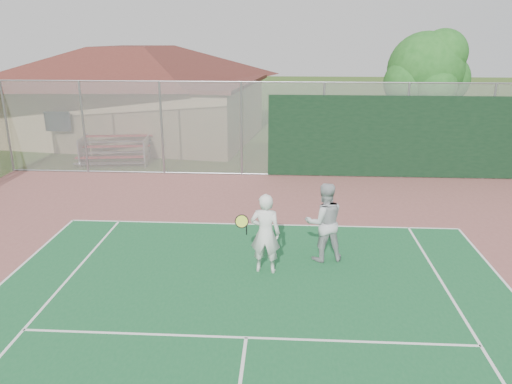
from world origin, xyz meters
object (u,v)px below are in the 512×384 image
(bleachers, at_px, (115,149))
(clubhouse, at_px, (135,84))
(player_grey_back, at_px, (324,223))
(player_white_front, at_px, (265,234))
(tree, at_px, (427,73))

(bleachers, bearing_deg, clubhouse, 87.21)
(bleachers, xyz_separation_m, player_grey_back, (8.02, -8.86, 0.40))
(bleachers, bearing_deg, player_white_front, -62.85)
(player_white_front, distance_m, player_grey_back, 1.54)
(clubhouse, relative_size, player_white_front, 7.28)
(player_grey_back, bearing_deg, clubhouse, -70.29)
(bleachers, distance_m, player_white_front, 11.67)
(clubhouse, distance_m, bleachers, 5.32)
(player_grey_back, bearing_deg, player_white_front, 15.61)
(player_grey_back, bearing_deg, tree, -126.10)
(player_white_front, bearing_deg, bleachers, -49.60)
(player_white_front, bearing_deg, tree, -112.60)
(tree, xyz_separation_m, player_grey_back, (-5.10, -11.35, -2.57))
(bleachers, relative_size, tree, 0.56)
(clubhouse, relative_size, bleachers, 4.54)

